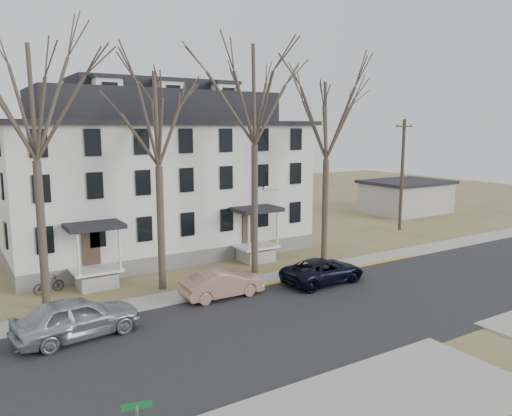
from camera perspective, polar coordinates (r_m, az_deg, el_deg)
ground at (r=23.05m, az=11.00°, el=-13.48°), size 120.00×120.00×0.00m
main_road at (r=24.43m, az=7.73°, el=-12.05°), size 120.00×10.00×0.04m
far_sidewalk at (r=29.01m, az=0.05°, el=-8.50°), size 120.00×2.00×0.08m
yellow_curb at (r=31.18m, az=8.82°, el=-7.34°), size 14.00×0.25×0.06m
boarding_house at (r=35.85m, az=-11.21°, el=3.53°), size 20.80×12.36×12.05m
distant_building at (r=54.42m, az=16.74°, el=1.28°), size 8.50×6.50×3.35m
tree_far_left at (r=25.51m, az=-24.23°, el=11.83°), size 8.40×8.40×13.72m
tree_mid_left at (r=27.01m, az=-11.22°, el=10.69°), size 7.80×7.80×12.74m
tree_center at (r=29.77m, az=-0.17°, el=13.57°), size 9.00×9.00×14.70m
tree_mid_right at (r=32.94m, az=8.12°, el=10.48°), size 7.80×7.80×12.74m
utility_pole_far at (r=44.52m, az=16.35°, el=3.80°), size 2.00×0.28×9.50m
car_silver at (r=22.76m, az=-19.78°, el=-11.77°), size 5.39×2.65×1.77m
car_tan at (r=26.37m, az=-3.88°, el=-8.72°), size 4.37×1.55×1.43m
car_navy at (r=28.91m, az=7.69°, el=-7.19°), size 5.13×2.50×1.40m
bicycle_left at (r=28.97m, az=-17.74°, el=-8.05°), size 1.78×0.86×0.90m
bicycle_right at (r=29.13m, az=-22.59°, el=-8.13°), size 1.71×0.79×0.99m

